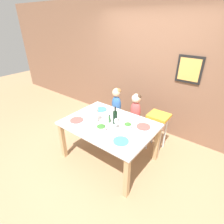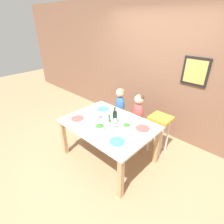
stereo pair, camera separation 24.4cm
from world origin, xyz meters
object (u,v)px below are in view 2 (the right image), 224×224
(chair_far_center, at_px, (137,124))
(wine_bottle, at_px, (115,117))
(chair_right_highchair, at_px, (160,125))
(salad_bowl_large, at_px, (100,127))
(person_child_left, at_px, (120,100))
(wine_glass_near, at_px, (115,122))
(dinner_plate_front_right, at_px, (117,141))
(dinner_plate_front_left, at_px, (78,118))
(chair_far_left, at_px, (120,116))
(paper_towel_roll, at_px, (95,114))
(dinner_plate_back_right, at_px, (143,128))
(dinner_plate_back_left, at_px, (103,109))
(person_child_center, at_px, (139,106))
(salad_bowl_small, at_px, (127,126))

(chair_far_center, xyz_separation_m, wine_bottle, (0.02, -0.70, 0.46))
(chair_right_highchair, height_order, salad_bowl_large, salad_bowl_large)
(person_child_left, bearing_deg, salad_bowl_large, -66.18)
(wine_glass_near, bearing_deg, dinner_plate_front_right, -41.54)
(dinner_plate_front_left, bearing_deg, chair_far_left, 84.93)
(paper_towel_roll, bearing_deg, dinner_plate_front_left, -147.77)
(dinner_plate_back_right, bearing_deg, paper_towel_roll, -154.73)
(dinner_plate_back_left, distance_m, dinner_plate_back_right, 0.94)
(chair_far_left, bearing_deg, person_child_center, 0.22)
(person_child_center, xyz_separation_m, salad_bowl_small, (0.27, -0.69, -0.01))
(salad_bowl_small, height_order, dinner_plate_back_right, salad_bowl_small)
(salad_bowl_large, height_order, dinner_plate_front_left, salad_bowl_large)
(chair_far_center, bearing_deg, paper_towel_roll, -108.32)
(dinner_plate_front_right, bearing_deg, paper_towel_roll, 164.45)
(salad_bowl_small, bearing_deg, paper_towel_roll, -163.78)
(person_child_center, xyz_separation_m, dinner_plate_back_left, (-0.49, -0.47, -0.05))
(salad_bowl_large, relative_size, dinner_plate_front_right, 0.71)
(wine_glass_near, distance_m, dinner_plate_back_left, 0.72)
(wine_glass_near, bearing_deg, paper_towel_roll, -175.01)
(chair_far_left, bearing_deg, chair_right_highchair, 0.00)
(wine_glass_near, relative_size, salad_bowl_large, 1.18)
(dinner_plate_front_right, bearing_deg, dinner_plate_front_left, 179.33)
(wine_bottle, distance_m, dinner_plate_front_right, 0.51)
(person_child_left, bearing_deg, paper_towel_roll, -77.90)
(person_child_left, relative_size, dinner_plate_back_left, 2.51)
(chair_right_highchair, relative_size, wine_glass_near, 3.98)
(person_child_center, relative_size, paper_towel_roll, 2.15)
(salad_bowl_large, height_order, dinner_plate_back_right, salad_bowl_large)
(wine_bottle, bearing_deg, wine_glass_near, -47.33)
(chair_far_left, bearing_deg, dinner_plate_front_left, -95.07)
(chair_far_left, height_order, chair_right_highchair, chair_right_highchair)
(person_child_center, bearing_deg, chair_right_highchair, -0.21)
(chair_far_left, bearing_deg, salad_bowl_large, -66.14)
(person_child_center, relative_size, dinner_plate_back_right, 2.51)
(chair_right_highchair, height_order, person_child_center, person_child_center)
(chair_far_center, bearing_deg, salad_bowl_large, -91.40)
(chair_right_highchair, bearing_deg, dinner_plate_front_right, -95.94)
(wine_glass_near, relative_size, dinner_plate_front_left, 0.84)
(wine_bottle, distance_m, paper_towel_roll, 0.34)
(wine_bottle, height_order, dinner_plate_front_right, wine_bottle)
(person_child_left, distance_m, person_child_center, 0.46)
(paper_towel_roll, bearing_deg, person_child_center, 71.72)
(person_child_center, height_order, wine_bottle, same)
(person_child_center, xyz_separation_m, paper_towel_roll, (-0.28, -0.85, 0.08))
(chair_right_highchair, distance_m, paper_towel_roll, 1.18)
(person_child_left, distance_m, wine_glass_near, 1.01)
(chair_right_highchair, height_order, paper_towel_roll, paper_towel_roll)
(dinner_plate_front_left, height_order, dinner_plate_back_right, same)
(chair_far_left, xyz_separation_m, salad_bowl_small, (0.73, -0.69, 0.39))
(paper_towel_roll, relative_size, dinner_plate_back_left, 1.17)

